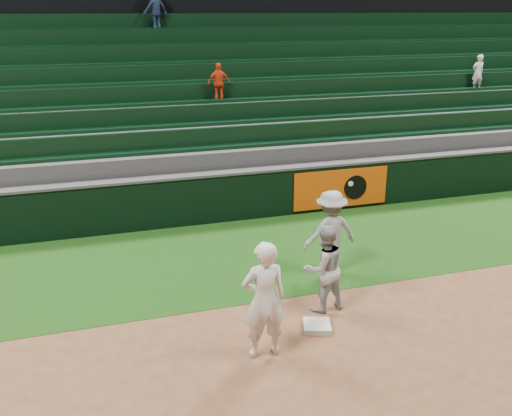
# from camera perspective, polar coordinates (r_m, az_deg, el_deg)

# --- Properties ---
(ground) EXTENTS (70.00, 70.00, 0.00)m
(ground) POSITION_cam_1_polar(r_m,az_deg,el_deg) (9.83, 4.91, -11.38)
(ground) COLOR brown
(ground) RESTS_ON ground
(foul_grass) EXTENTS (36.00, 4.20, 0.01)m
(foul_grass) POSITION_cam_1_polar(r_m,az_deg,el_deg) (12.34, -0.31, -4.58)
(foul_grass) COLOR #13370D
(foul_grass) RESTS_ON ground
(first_base) EXTENTS (0.55, 0.55, 0.10)m
(first_base) POSITION_cam_1_polar(r_m,az_deg,el_deg) (9.67, 6.13, -11.66)
(first_base) COLOR white
(first_base) RESTS_ON ground
(first_baseman) EXTENTS (0.68, 0.45, 1.87)m
(first_baseman) POSITION_cam_1_polar(r_m,az_deg,el_deg) (8.54, 0.79, -9.18)
(first_baseman) COLOR white
(first_baseman) RESTS_ON ground
(baserunner) EXTENTS (0.84, 0.69, 1.58)m
(baserunner) POSITION_cam_1_polar(r_m,az_deg,el_deg) (9.92, 6.80, -5.99)
(baserunner) COLOR #A6AAB1
(baserunner) RESTS_ON ground
(base_coach) EXTENTS (1.14, 0.70, 1.70)m
(base_coach) POSITION_cam_1_polar(r_m,az_deg,el_deg) (11.29, 7.46, -2.42)
(base_coach) COLOR #979BA4
(base_coach) RESTS_ON foul_grass
(field_wall) EXTENTS (36.00, 0.45, 1.25)m
(field_wall) POSITION_cam_1_polar(r_m,az_deg,el_deg) (14.10, -2.82, 1.25)
(field_wall) COLOR black
(field_wall) RESTS_ON ground
(stadium_seating) EXTENTS (36.00, 5.95, 5.65)m
(stadium_seating) POSITION_cam_1_polar(r_m,az_deg,el_deg) (17.40, -6.15, 8.29)
(stadium_seating) COLOR #38383A
(stadium_seating) RESTS_ON ground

